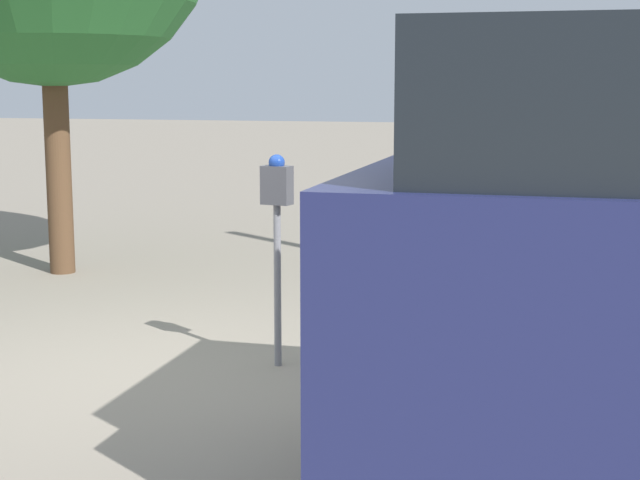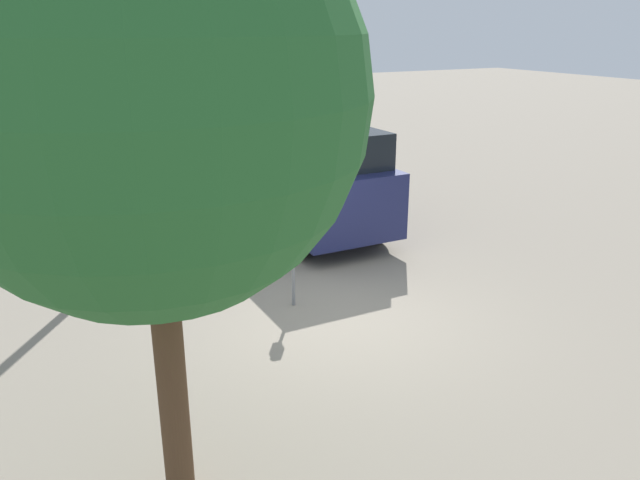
% 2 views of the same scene
% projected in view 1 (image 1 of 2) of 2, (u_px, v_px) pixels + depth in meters
% --- Properties ---
extents(ground_plane, '(80.00, 80.00, 0.00)m').
position_uv_depth(ground_plane, '(170.00, 376.00, 6.52)').
color(ground_plane, gray).
extents(parking_meter_near, '(0.22, 0.15, 1.46)m').
position_uv_depth(parking_meter_near, '(277.00, 211.00, 6.59)').
color(parking_meter_near, gray).
rests_on(parking_meter_near, ground).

